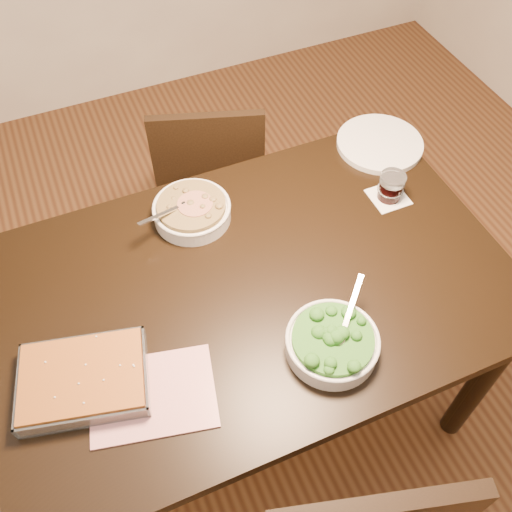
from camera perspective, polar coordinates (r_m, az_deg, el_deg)
ground at (r=2.19m, az=-0.34°, el=-14.13°), size 4.00×4.00×0.00m
table at (r=1.61m, az=-0.46°, el=-4.76°), size 1.40×0.90×0.75m
magazine_a at (r=1.39m, az=-10.29°, el=-13.47°), size 0.33×0.27×0.01m
coaster at (r=1.78m, az=13.09°, el=5.76°), size 0.11×0.11×0.00m
stew_bowl at (r=1.66m, az=-6.43°, el=4.57°), size 0.24×0.23×0.09m
broccoli_bowl at (r=1.41m, az=7.63°, el=-8.56°), size 0.23×0.23×0.09m
baking_dish at (r=1.42m, az=-16.87°, el=-11.75°), size 0.34×0.28×0.05m
wine_tumbler at (r=1.75m, az=13.36°, el=6.81°), size 0.08×0.08×0.09m
dinner_plate at (r=1.94m, az=12.26°, el=10.94°), size 0.28×0.28×0.02m
chair_far at (r=2.22m, az=-4.55°, el=8.06°), size 0.49×0.49×0.83m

